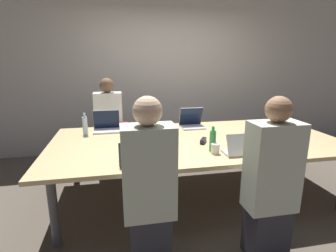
{
  "coord_description": "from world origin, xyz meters",
  "views": [
    {
      "loc": [
        -0.9,
        -2.84,
        1.64
      ],
      "look_at": [
        -0.32,
        0.1,
        0.88
      ],
      "focal_mm": 28.0,
      "sensor_mm": 36.0,
      "label": 1
    }
  ],
  "objects_px": {
    "cup_near_left": "(166,156)",
    "person_far_left": "(109,126)",
    "cup_far_left": "(125,126)",
    "laptop_near_midright": "(243,148)",
    "laptop_near_left": "(138,158)",
    "person_near_midright": "(271,184)",
    "person_near_left": "(149,189)",
    "laptop_far_center": "(192,122)",
    "cup_near_midright": "(215,149)",
    "stapler": "(203,141)",
    "bottle_far_left": "(85,126)",
    "bottle_near_midright": "(213,140)",
    "laptop_far_left": "(107,125)"
  },
  "relations": [
    {
      "from": "cup_near_left",
      "to": "person_far_left",
      "type": "xyz_separation_m",
      "value": [
        -0.55,
        1.65,
        -0.1
      ]
    },
    {
      "from": "laptop_far_left",
      "to": "person_near_midright",
      "type": "relative_size",
      "value": 0.25
    },
    {
      "from": "bottle_far_left",
      "to": "bottle_near_midright",
      "type": "xyz_separation_m",
      "value": [
        1.34,
        -0.87,
        -0.01
      ]
    },
    {
      "from": "laptop_far_center",
      "to": "cup_near_midright",
      "type": "relative_size",
      "value": 3.13
    },
    {
      "from": "laptop_far_center",
      "to": "person_near_midright",
      "type": "distance_m",
      "value": 1.69
    },
    {
      "from": "laptop_far_center",
      "to": "bottle_near_midright",
      "type": "distance_m",
      "value": 1.0
    },
    {
      "from": "cup_near_left",
      "to": "laptop_near_midright",
      "type": "bearing_deg",
      "value": 1.95
    },
    {
      "from": "stapler",
      "to": "cup_near_midright",
      "type": "bearing_deg",
      "value": -58.32
    },
    {
      "from": "person_near_left",
      "to": "laptop_near_midright",
      "type": "relative_size",
      "value": 3.8
    },
    {
      "from": "laptop_near_left",
      "to": "cup_near_left",
      "type": "bearing_deg",
      "value": -172.91
    },
    {
      "from": "laptop_far_left",
      "to": "bottle_near_midright",
      "type": "xyz_separation_m",
      "value": [
        1.09,
        -1.03,
        0.04
      ]
    },
    {
      "from": "laptop_near_left",
      "to": "person_near_left",
      "type": "relative_size",
      "value": 0.23
    },
    {
      "from": "person_near_left",
      "to": "person_far_left",
      "type": "relative_size",
      "value": 1.01
    },
    {
      "from": "laptop_near_left",
      "to": "cup_near_midright",
      "type": "xyz_separation_m",
      "value": [
        0.78,
        0.14,
        -0.01
      ]
    },
    {
      "from": "bottle_far_left",
      "to": "cup_near_left",
      "type": "bearing_deg",
      "value": -51.96
    },
    {
      "from": "person_near_left",
      "to": "laptop_near_midright",
      "type": "distance_m",
      "value": 1.08
    },
    {
      "from": "cup_far_left",
      "to": "person_near_midright",
      "type": "relative_size",
      "value": 0.07
    },
    {
      "from": "cup_near_left",
      "to": "laptop_far_center",
      "type": "xyz_separation_m",
      "value": [
        0.59,
        1.18,
        0.03
      ]
    },
    {
      "from": "laptop_far_center",
      "to": "stapler",
      "type": "xyz_separation_m",
      "value": [
        -0.07,
        -0.72,
        -0.05
      ]
    },
    {
      "from": "laptop_near_midright",
      "to": "cup_near_midright",
      "type": "height_order",
      "value": "laptop_near_midright"
    },
    {
      "from": "person_near_left",
      "to": "cup_near_left",
      "type": "bearing_deg",
      "value": -117.55
    },
    {
      "from": "cup_far_left",
      "to": "bottle_far_left",
      "type": "height_order",
      "value": "bottle_far_left"
    },
    {
      "from": "bottle_near_midright",
      "to": "laptop_far_center",
      "type": "bearing_deg",
      "value": 86.06
    },
    {
      "from": "laptop_far_center",
      "to": "stapler",
      "type": "bearing_deg",
      "value": -95.74
    },
    {
      "from": "laptop_far_left",
      "to": "person_near_midright",
      "type": "distance_m",
      "value": 2.17
    },
    {
      "from": "person_far_left",
      "to": "laptop_near_midright",
      "type": "xyz_separation_m",
      "value": [
        1.33,
        -1.63,
        0.12
      ]
    },
    {
      "from": "laptop_near_left",
      "to": "cup_near_midright",
      "type": "height_order",
      "value": "laptop_near_left"
    },
    {
      "from": "stapler",
      "to": "bottle_near_midright",
      "type": "bearing_deg",
      "value": -58.47
    },
    {
      "from": "laptop_far_center",
      "to": "laptop_far_left",
      "type": "distance_m",
      "value": 1.15
    },
    {
      "from": "bottle_far_left",
      "to": "cup_near_midright",
      "type": "bearing_deg",
      "value": -35.12
    },
    {
      "from": "person_near_left",
      "to": "stapler",
      "type": "bearing_deg",
      "value": -129.94
    },
    {
      "from": "laptop_far_left",
      "to": "stapler",
      "type": "xyz_separation_m",
      "value": [
        1.08,
        -0.75,
        -0.05
      ]
    },
    {
      "from": "cup_near_midright",
      "to": "stapler",
      "type": "distance_m",
      "value": 0.35
    },
    {
      "from": "laptop_far_left",
      "to": "bottle_far_left",
      "type": "relative_size",
      "value": 1.22
    },
    {
      "from": "laptop_far_center",
      "to": "person_far_left",
      "type": "distance_m",
      "value": 1.24
    },
    {
      "from": "cup_near_midright",
      "to": "cup_far_left",
      "type": "bearing_deg",
      "value": 127.75
    },
    {
      "from": "cup_far_left",
      "to": "laptop_near_midright",
      "type": "height_order",
      "value": "laptop_near_midright"
    },
    {
      "from": "laptop_near_left",
      "to": "person_near_left",
      "type": "distance_m",
      "value": 0.39
    },
    {
      "from": "cup_near_left",
      "to": "person_near_midright",
      "type": "height_order",
      "value": "person_near_midright"
    },
    {
      "from": "laptop_far_left",
      "to": "bottle_near_midright",
      "type": "height_order",
      "value": "laptop_far_left"
    },
    {
      "from": "laptop_far_left",
      "to": "person_far_left",
      "type": "distance_m",
      "value": 0.46
    },
    {
      "from": "laptop_near_midright",
      "to": "person_far_left",
      "type": "bearing_deg",
      "value": -50.83
    },
    {
      "from": "bottle_far_left",
      "to": "person_near_midright",
      "type": "relative_size",
      "value": 0.2
    },
    {
      "from": "cup_near_left",
      "to": "cup_far_left",
      "type": "xyz_separation_m",
      "value": [
        -0.33,
        1.2,
        0.0
      ]
    },
    {
      "from": "stapler",
      "to": "laptop_far_left",
      "type": "bearing_deg",
      "value": 175.91
    },
    {
      "from": "person_near_midright",
      "to": "person_near_left",
      "type": "bearing_deg",
      "value": -5.23
    },
    {
      "from": "person_far_left",
      "to": "person_near_midright",
      "type": "xyz_separation_m",
      "value": [
        1.31,
        -2.15,
        -0.01
      ]
    },
    {
      "from": "cup_far_left",
      "to": "cup_near_midright",
      "type": "xyz_separation_m",
      "value": [
        0.85,
        -1.1,
        0.0
      ]
    },
    {
      "from": "bottle_near_midright",
      "to": "stapler",
      "type": "height_order",
      "value": "bottle_near_midright"
    },
    {
      "from": "laptop_near_left",
      "to": "person_near_midright",
      "type": "bearing_deg",
      "value": 155.84
    }
  ]
}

